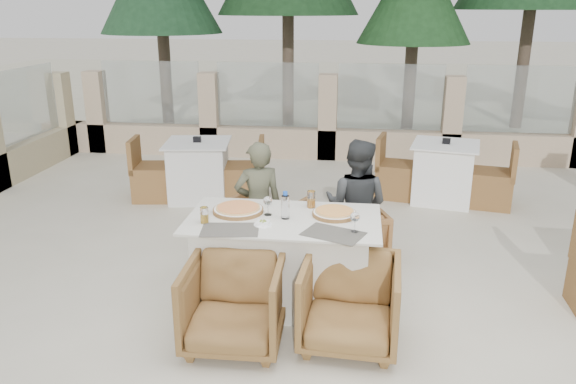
# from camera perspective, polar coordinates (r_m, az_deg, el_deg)

# --- Properties ---
(ground) EXTENTS (80.00, 80.00, 0.00)m
(ground) POSITION_cam_1_polar(r_m,az_deg,el_deg) (5.05, 0.63, -10.52)
(ground) COLOR beige
(ground) RESTS_ON ground
(sand_patch) EXTENTS (30.00, 16.00, 0.01)m
(sand_patch) POSITION_cam_1_polar(r_m,az_deg,el_deg) (18.56, 5.69, 10.71)
(sand_patch) COLOR beige
(sand_patch) RESTS_ON ground
(perimeter_wall_far) EXTENTS (10.00, 0.34, 1.60)m
(perimeter_wall_far) POSITION_cam_1_polar(r_m,az_deg,el_deg) (9.35, 4.06, 8.20)
(perimeter_wall_far) COLOR tan
(perimeter_wall_far) RESTS_ON ground
(pine_centre) EXTENTS (2.20, 2.20, 5.00)m
(pine_centre) POSITION_cam_1_polar(r_m,az_deg,el_deg) (11.64, 12.78, 18.21)
(pine_centre) COLOR #214D22
(pine_centre) RESTS_ON ground
(dining_table) EXTENTS (1.60, 0.90, 0.77)m
(dining_table) POSITION_cam_1_polar(r_m,az_deg,el_deg) (4.80, -0.45, -6.97)
(dining_table) COLOR beige
(dining_table) RESTS_ON ground
(placemat_near_left) EXTENTS (0.48, 0.35, 0.00)m
(placemat_near_left) POSITION_cam_1_polar(r_m,az_deg,el_deg) (4.43, -5.91, -3.83)
(placemat_near_left) COLOR #57534B
(placemat_near_left) RESTS_ON dining_table
(placemat_near_right) EXTENTS (0.53, 0.45, 0.00)m
(placemat_near_right) POSITION_cam_1_polar(r_m,az_deg,el_deg) (4.35, 4.62, -4.25)
(placemat_near_right) COLOR #514E46
(placemat_near_right) RESTS_ON dining_table
(pizza_left) EXTENTS (0.49, 0.49, 0.06)m
(pizza_left) POSITION_cam_1_polar(r_m,az_deg,el_deg) (4.80, -5.09, -1.72)
(pizza_left) COLOR #D2461C
(pizza_left) RESTS_ON dining_table
(pizza_right) EXTENTS (0.45, 0.45, 0.05)m
(pizza_right) POSITION_cam_1_polar(r_m,az_deg,el_deg) (4.71, 4.74, -2.13)
(pizza_right) COLOR orange
(pizza_right) RESTS_ON dining_table
(water_bottle) EXTENTS (0.07, 0.07, 0.23)m
(water_bottle) POSITION_cam_1_polar(r_m,az_deg,el_deg) (4.60, -0.27, -1.34)
(water_bottle) COLOR #A6C1DA
(water_bottle) RESTS_ON dining_table
(wine_glass_centre) EXTENTS (0.09, 0.09, 0.18)m
(wine_glass_centre) POSITION_cam_1_polar(r_m,az_deg,el_deg) (4.69, -2.07, -1.29)
(wine_glass_centre) COLOR silver
(wine_glass_centre) RESTS_ON dining_table
(wine_glass_corner) EXTENTS (0.09, 0.09, 0.18)m
(wine_glass_corner) POSITION_cam_1_polar(r_m,az_deg,el_deg) (4.37, 6.80, -2.95)
(wine_glass_corner) COLOR white
(wine_glass_corner) RESTS_ON dining_table
(beer_glass_left) EXTENTS (0.08, 0.08, 0.13)m
(beer_glass_left) POSITION_cam_1_polar(r_m,az_deg,el_deg) (4.58, -8.50, -2.34)
(beer_glass_left) COLOR gold
(beer_glass_left) RESTS_ON dining_table
(beer_glass_right) EXTENTS (0.08, 0.08, 0.15)m
(beer_glass_right) POSITION_cam_1_polar(r_m,az_deg,el_deg) (4.88, 2.38, -0.75)
(beer_glass_right) COLOR orange
(beer_glass_right) RESTS_ON dining_table
(olive_dish) EXTENTS (0.11, 0.11, 0.04)m
(olive_dish) POSITION_cam_1_polar(r_m,az_deg,el_deg) (4.50, -2.56, -3.13)
(olive_dish) COLOR white
(olive_dish) RESTS_ON dining_table
(armchair_far_left) EXTENTS (0.92, 0.93, 0.64)m
(armchair_far_left) POSITION_cam_1_polar(r_m,az_deg,el_deg) (5.69, -2.23, -3.53)
(armchair_far_left) COLOR brown
(armchair_far_left) RESTS_ON ground
(armchair_far_right) EXTENTS (0.80, 0.81, 0.58)m
(armchair_far_right) POSITION_cam_1_polar(r_m,az_deg,el_deg) (5.57, 6.34, -4.46)
(armchair_far_right) COLOR #956336
(armchair_far_right) RESTS_ON ground
(armchair_near_left) EXTENTS (0.73, 0.75, 0.67)m
(armchair_near_left) POSITION_cam_1_polar(r_m,az_deg,el_deg) (4.27, -5.50, -11.25)
(armchair_near_left) COLOR brown
(armchair_near_left) RESTS_ON ground
(armchair_near_right) EXTENTS (0.76, 0.78, 0.67)m
(armchair_near_right) POSITION_cam_1_polar(r_m,az_deg,el_deg) (4.28, 6.30, -11.18)
(armchair_near_right) COLOR brown
(armchair_near_right) RESTS_ON ground
(diner_left) EXTENTS (0.54, 0.45, 1.26)m
(diner_left) POSITION_cam_1_polar(r_m,az_deg,el_deg) (5.35, -3.02, -1.44)
(diner_left) COLOR #4B4D38
(diner_left) RESTS_ON ground
(diner_right) EXTENTS (0.74, 0.65, 1.29)m
(diner_right) POSITION_cam_1_polar(r_m,az_deg,el_deg) (5.35, 6.94, -1.40)
(diner_right) COLOR #323537
(diner_right) RESTS_ON ground
(bg_table_a) EXTENTS (1.73, 1.03, 0.77)m
(bg_table_a) POSITION_cam_1_polar(r_m,az_deg,el_deg) (7.48, -9.06, 2.16)
(bg_table_a) COLOR silver
(bg_table_a) RESTS_ON ground
(bg_table_b) EXTENTS (1.77, 1.13, 0.77)m
(bg_table_b) POSITION_cam_1_polar(r_m,az_deg,el_deg) (7.57, 15.52, 1.91)
(bg_table_b) COLOR white
(bg_table_b) RESTS_ON ground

